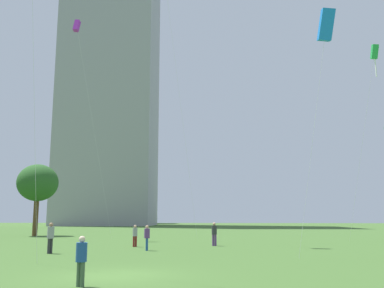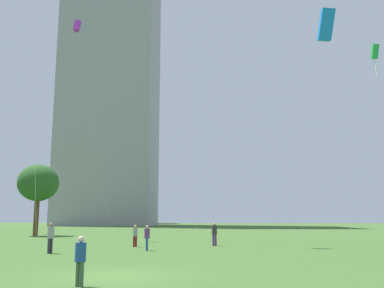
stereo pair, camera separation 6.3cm
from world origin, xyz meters
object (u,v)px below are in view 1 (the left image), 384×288
(person_standing_1, at_px, (81,257))
(kite_flying_0, at_px, (77,27))
(kite_flying_4, at_px, (326,25))
(person_standing_0, at_px, (135,234))
(person_standing_2, at_px, (147,236))
(kite_flying_1, at_px, (374,54))
(park_tree_1, at_px, (38,183))
(distant_highrise_0, at_px, (87,130))
(person_standing_4, at_px, (51,236))
(person_standing_3, at_px, (214,232))
(distant_highrise_1, at_px, (113,30))

(person_standing_1, distance_m, kite_flying_0, 37.61)
(kite_flying_0, distance_m, kite_flying_4, 30.37)
(person_standing_0, height_order, person_standing_2, person_standing_2)
(kite_flying_1, xyz_separation_m, park_tree_1, (-34.91, 13.52, -9.68))
(distant_highrise_0, bearing_deg, person_standing_1, -72.86)
(person_standing_4, relative_size, kite_flying_4, 0.13)
(person_standing_1, bearing_deg, person_standing_2, 119.38)
(kite_flying_0, bearing_deg, kite_flying_1, -13.67)
(person_standing_0, bearing_deg, park_tree_1, -69.04)
(kite_flying_1, height_order, kite_flying_4, kite_flying_1)
(kite_flying_1, height_order, park_tree_1, kite_flying_1)
(person_standing_0, relative_size, park_tree_1, 0.19)
(kite_flying_0, height_order, park_tree_1, kite_flying_0)
(person_standing_0, distance_m, person_standing_3, 6.00)
(person_standing_0, distance_m, person_standing_1, 18.16)
(person_standing_0, bearing_deg, kite_flying_4, 125.39)
(person_standing_3, xyz_separation_m, person_standing_4, (-9.66, -7.66, 0.04))
(kite_flying_4, distance_m, distant_highrise_0, 142.00)
(kite_flying_1, relative_size, distant_highrise_0, 0.24)
(person_standing_0, bearing_deg, person_standing_2, 92.92)
(park_tree_1, bearing_deg, distant_highrise_0, 105.84)
(park_tree_1, relative_size, distant_highrise_0, 0.12)
(person_standing_2, bearing_deg, person_standing_3, 131.29)
(kite_flying_1, relative_size, park_tree_1, 1.99)
(person_standing_1, xyz_separation_m, distant_highrise_1, (-26.49, 96.80, 53.10))
(kite_flying_0, xyz_separation_m, distant_highrise_1, (-15.16, 68.19, 31.48))
(kite_flying_1, distance_m, park_tree_1, 38.66)
(person_standing_2, bearing_deg, distant_highrise_0, -167.37)
(person_standing_0, relative_size, person_standing_3, 0.90)
(person_standing_1, height_order, distant_highrise_0, distant_highrise_0)
(person_standing_2, relative_size, person_standing_4, 0.89)
(kite_flying_4, bearing_deg, kite_flying_1, 60.25)
(person_standing_1, height_order, kite_flying_4, kite_flying_4)
(distant_highrise_1, bearing_deg, kite_flying_4, -70.33)
(kite_flying_4, height_order, park_tree_1, kite_flying_4)
(park_tree_1, relative_size, distant_highrise_1, 0.08)
(person_standing_0, relative_size, kite_flying_4, 0.11)
(person_standing_0, distance_m, kite_flying_0, 25.76)
(person_standing_4, distance_m, park_tree_1, 26.55)
(person_standing_4, distance_m, distant_highrise_1, 102.17)
(kite_flying_4, bearing_deg, person_standing_2, 156.22)
(kite_flying_0, bearing_deg, person_standing_1, -68.40)
(person_standing_3, height_order, kite_flying_0, kite_flying_0)
(park_tree_1, bearing_deg, person_standing_2, -50.40)
(person_standing_2, xyz_separation_m, kite_flying_4, (11.04, -4.86, 12.02))
(person_standing_0, relative_size, kite_flying_0, 0.07)
(person_standing_0, xyz_separation_m, distant_highrise_1, (-24.34, 78.77, 53.09))
(person_standing_0, xyz_separation_m, person_standing_3, (5.81, 1.49, 0.10))
(person_standing_1, xyz_separation_m, kite_flying_1, (17.26, 21.66, 14.88))
(person_standing_0, relative_size, distant_highrise_0, 0.02)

